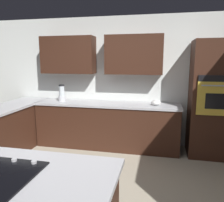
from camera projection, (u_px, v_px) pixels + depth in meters
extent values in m
plane|color=#9E937F|center=(84.00, 197.00, 2.84)|extent=(14.00, 14.00, 0.00)
cube|color=silver|center=(116.00, 81.00, 4.62)|extent=(6.00, 0.10, 2.60)
cube|color=#381E14|center=(134.00, 55.00, 4.23)|extent=(1.10, 0.34, 0.74)
cube|color=#381E14|center=(68.00, 55.00, 4.51)|extent=(1.10, 0.34, 0.74)
cube|color=#381E14|center=(107.00, 126.00, 4.43)|extent=(2.80, 0.60, 0.86)
cube|color=#B2B2B7|center=(107.00, 104.00, 4.35)|extent=(2.84, 0.64, 0.04)
cube|color=#381E14|center=(213.00, 100.00, 3.92)|extent=(0.80, 0.60, 2.08)
cube|color=gold|center=(218.00, 99.00, 3.60)|extent=(0.66, 0.03, 0.56)
cube|color=black|center=(218.00, 101.00, 3.60)|extent=(0.40, 0.01, 0.26)
cube|color=black|center=(220.00, 79.00, 3.54)|extent=(0.66, 0.02, 0.11)
cylinder|color=silver|center=(220.00, 86.00, 3.53)|extent=(0.56, 0.02, 0.02)
cylinder|color=#B2B2B7|center=(34.00, 162.00, 1.77)|extent=(0.04, 0.04, 0.02)
cylinder|color=#B2B2B7|center=(14.00, 160.00, 1.80)|extent=(0.04, 0.04, 0.02)
cylinder|color=silver|center=(62.00, 99.00, 4.53)|extent=(0.15, 0.15, 0.11)
cylinder|color=silver|center=(62.00, 91.00, 4.50)|extent=(0.11, 0.11, 0.21)
cylinder|color=black|center=(61.00, 85.00, 4.48)|extent=(0.12, 0.12, 0.03)
ellipsoid|color=white|center=(156.00, 103.00, 4.13)|extent=(0.18, 0.18, 0.10)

